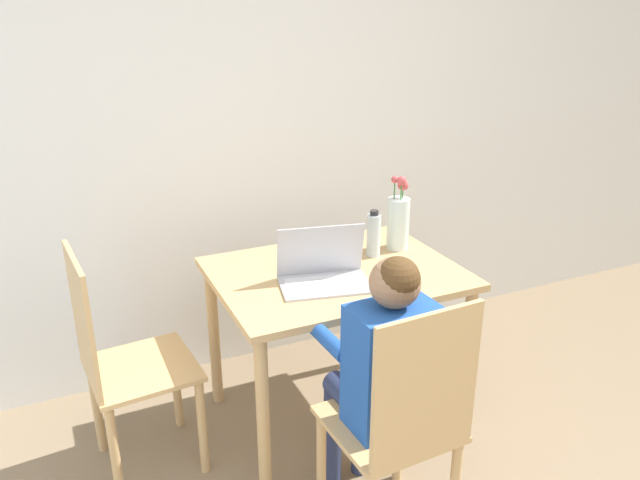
# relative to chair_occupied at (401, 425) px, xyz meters

# --- Properties ---
(wall_back) EXTENTS (6.40, 0.05, 2.50)m
(wall_back) POSITION_rel_chair_occupied_xyz_m (-0.14, 1.43, 0.76)
(wall_back) COLOR white
(wall_back) RESTS_ON ground_plane
(dining_table) EXTENTS (1.02, 0.77, 0.73)m
(dining_table) POSITION_rel_chair_occupied_xyz_m (0.11, 0.73, 0.14)
(dining_table) COLOR tan
(dining_table) RESTS_ON ground_plane
(chair_occupied) EXTENTS (0.42, 0.42, 0.96)m
(chair_occupied) POSITION_rel_chair_occupied_xyz_m (0.00, 0.00, 0.00)
(chair_occupied) COLOR tan
(chair_occupied) RESTS_ON ground_plane
(chair_spare) EXTENTS (0.43, 0.43, 0.96)m
(chair_spare) POSITION_rel_chair_occupied_xyz_m (-0.78, 0.77, 0.00)
(chair_spare) COLOR tan
(chair_spare) RESTS_ON ground_plane
(person_seated) EXTENTS (0.31, 0.43, 1.07)m
(person_seated) POSITION_rel_chair_occupied_xyz_m (-0.01, 0.13, 0.17)
(person_seated) COLOR #1E4C9E
(person_seated) RESTS_ON ground_plane
(laptop) EXTENTS (0.40, 0.30, 0.23)m
(laptop) POSITION_rel_chair_occupied_xyz_m (0.02, 0.65, 0.30)
(laptop) COLOR #B2B2B7
(laptop) RESTS_ON dining_table
(flower_vase) EXTENTS (0.10, 0.10, 0.35)m
(flower_vase) POSITION_rel_chair_occupied_xyz_m (0.48, 0.84, 0.38)
(flower_vase) COLOR silver
(flower_vase) RESTS_ON dining_table
(water_bottle) EXTENTS (0.06, 0.06, 0.21)m
(water_bottle) POSITION_rel_chair_occupied_xyz_m (0.34, 0.81, 0.34)
(water_bottle) COLOR silver
(water_bottle) RESTS_ON dining_table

